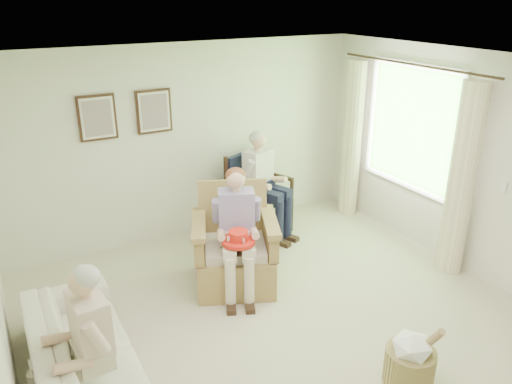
% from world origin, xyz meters
% --- Properties ---
extents(floor, '(5.50, 5.50, 0.00)m').
position_xyz_m(floor, '(0.00, 0.00, 0.00)').
color(floor, beige).
rests_on(floor, ground).
extents(back_wall, '(5.00, 0.04, 2.60)m').
position_xyz_m(back_wall, '(0.00, 2.75, 1.30)').
color(back_wall, silver).
rests_on(back_wall, ground).
extents(right_wall, '(0.04, 5.50, 2.60)m').
position_xyz_m(right_wall, '(2.50, 0.00, 1.30)').
color(right_wall, silver).
rests_on(right_wall, ground).
extents(ceiling, '(5.00, 5.50, 0.02)m').
position_xyz_m(ceiling, '(0.00, 0.00, 2.60)').
color(ceiling, white).
rests_on(ceiling, back_wall).
extents(window, '(0.13, 2.50, 1.63)m').
position_xyz_m(window, '(2.46, 1.20, 1.58)').
color(window, '#2D6B23').
rests_on(window, right_wall).
extents(curtain_left, '(0.34, 0.34, 2.30)m').
position_xyz_m(curtain_left, '(2.33, 0.22, 1.15)').
color(curtain_left, '#F5E1BF').
rests_on(curtain_left, ground).
extents(curtain_right, '(0.34, 0.34, 2.30)m').
position_xyz_m(curtain_right, '(2.33, 2.18, 1.15)').
color(curtain_right, '#F5E1BF').
rests_on(curtain_right, ground).
extents(framed_print_left, '(0.45, 0.05, 0.55)m').
position_xyz_m(framed_print_left, '(-1.15, 2.71, 1.78)').
color(framed_print_left, '#382114').
rests_on(framed_print_left, back_wall).
extents(framed_print_right, '(0.45, 0.05, 0.55)m').
position_xyz_m(framed_print_right, '(-0.45, 2.71, 1.78)').
color(framed_print_right, '#382114').
rests_on(framed_print_right, back_wall).
extents(wicker_armchair, '(0.90, 0.89, 1.15)m').
position_xyz_m(wicker_armchair, '(-0.11, 1.23, 0.37)').
color(wicker_armchair, '#A4894D').
rests_on(wicker_armchair, ground).
extents(wood_armchair, '(0.73, 0.68, 1.12)m').
position_xyz_m(wood_armchair, '(0.79, 2.31, 0.61)').
color(wood_armchair, black).
rests_on(wood_armchair, ground).
extents(sofa, '(2.10, 0.82, 0.61)m').
position_xyz_m(sofa, '(-1.95, 0.38, 0.31)').
color(sofa, white).
rests_on(sofa, ground).
extents(person_wicker, '(0.40, 0.63, 1.41)m').
position_xyz_m(person_wicker, '(-0.11, 1.07, 0.83)').
color(person_wicker, beige).
rests_on(person_wicker, ground).
extents(person_dark, '(0.40, 0.63, 1.44)m').
position_xyz_m(person_dark, '(0.79, 2.13, 0.87)').
color(person_dark, '#181B35').
rests_on(person_dark, ground).
extents(person_sofa, '(0.42, 0.62, 1.27)m').
position_xyz_m(person_sofa, '(-1.95, 0.06, 0.72)').
color(person_sofa, beige).
rests_on(person_sofa, ground).
extents(red_hat, '(0.36, 0.36, 0.14)m').
position_xyz_m(red_hat, '(-0.21, 0.89, 0.75)').
color(red_hat, red).
rests_on(red_hat, person_wicker).
extents(hatbox, '(0.51, 0.51, 0.64)m').
position_xyz_m(hatbox, '(0.49, -0.96, 0.25)').
color(hatbox, tan).
rests_on(hatbox, ground).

